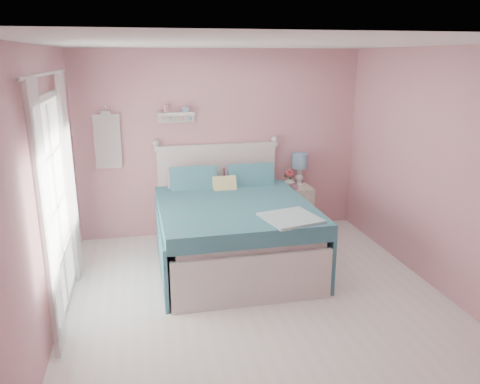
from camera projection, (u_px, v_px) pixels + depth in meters
name	position (u px, v px, depth m)	size (l,w,h in m)	color
floor	(260.00, 304.00, 4.88)	(4.50, 4.50, 0.00)	white
room_shell	(262.00, 156.00, 4.44)	(4.50, 4.50, 4.50)	#D48688
bed	(232.00, 229.00, 5.80)	(1.79, 2.26, 1.31)	silver
nightstand	(294.00, 208.00, 6.88)	(0.47, 0.46, 0.68)	beige
table_lamp	(300.00, 163.00, 6.77)	(0.24, 0.24, 0.47)	white
vase	(289.00, 181.00, 6.74)	(0.15, 0.15, 0.16)	silver
teacup	(294.00, 187.00, 6.61)	(0.10, 0.10, 0.08)	#CD8A9D
roses	(289.00, 173.00, 6.71)	(0.14, 0.11, 0.12)	#CF4655
wall_shelf	(176.00, 115.00, 6.33)	(0.50, 0.15, 0.25)	silver
hanging_dress	(108.00, 142.00, 6.22)	(0.34, 0.03, 0.72)	white
french_door	(56.00, 207.00, 4.56)	(0.04, 1.32, 2.16)	silver
curtain_near	(47.00, 222.00, 3.84)	(0.04, 0.40, 2.32)	white
curtain_far	(70.00, 178.00, 5.24)	(0.04, 0.40, 2.32)	white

